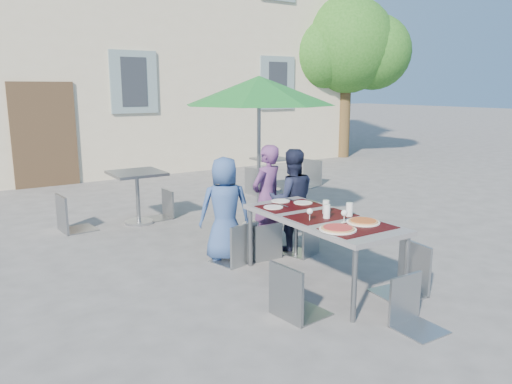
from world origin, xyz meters
TOP-DOWN VIEW (x-y plane):
  - ground at (0.00, 0.00)m, footprint 90.00×90.00m
  - tree at (6.55, 7.54)m, footprint 3.60×3.00m
  - dining_table at (-0.64, 0.13)m, footprint 0.80×1.85m
  - pizza_near_left at (-0.86, -0.37)m, footprint 0.36×0.36m
  - pizza_near_right at (-0.47, -0.31)m, footprint 0.33×0.33m
  - glassware at (-0.57, 0.03)m, footprint 0.52×0.44m
  - place_settings at (-0.63, 0.77)m, footprint 0.68×0.44m
  - child_0 at (-1.11, 1.37)m, footprint 0.72×0.59m
  - child_1 at (-0.46, 1.41)m, footprint 0.57×0.45m
  - child_2 at (-0.19, 1.25)m, footprint 0.73×0.58m
  - chair_0 at (-1.06, 1.14)m, footprint 0.52×0.52m
  - chair_1 at (-0.68, 1.13)m, footprint 0.40×0.40m
  - chair_2 at (-0.19, 0.94)m, footprint 0.47×0.48m
  - chair_3 at (-1.37, -0.36)m, footprint 0.48×0.48m
  - chair_4 at (-0.05, -0.55)m, footprint 0.49×0.48m
  - chair_5 at (-0.60, -1.09)m, footprint 0.39×0.39m
  - patio_umbrella at (-0.05, 2.22)m, footprint 2.17×2.17m
  - cafe_table_0 at (-1.42, 3.54)m, footprint 0.76×0.76m
  - bg_chair_l_0 at (-2.42, 3.67)m, footprint 0.51×0.50m
  - bg_chair_r_0 at (-0.97, 3.65)m, footprint 0.41×0.40m
  - cafe_table_1 at (1.74, 4.52)m, footprint 0.63×0.63m
  - bg_chair_l_1 at (1.30, 4.33)m, footprint 0.54×0.54m
  - bg_chair_r_1 at (2.77, 4.50)m, footprint 0.59×0.59m

SIDE VIEW (x-z plane):
  - ground at x=0.00m, z-range 0.00..0.00m
  - cafe_table_1 at x=1.74m, z-range 0.10..0.77m
  - chair_2 at x=-0.19m, z-range 0.07..0.90m
  - bg_chair_r_0 at x=-0.97m, z-range 0.07..0.92m
  - chair_5 at x=-0.60m, z-range 0.07..0.93m
  - chair_1 at x=-0.68m, z-range 0.07..0.94m
  - chair_0 at x=-1.06m, z-range 0.08..1.05m
  - chair_3 at x=-1.37m, z-range 0.09..1.06m
  - chair_4 at x=-0.05m, z-range 0.09..1.08m
  - cafe_table_0 at x=-1.42m, z-range 0.18..1.00m
  - bg_chair_l_1 at x=1.30m, z-range 0.09..1.12m
  - bg_chair_r_1 at x=2.77m, z-range 0.09..1.14m
  - bg_chair_l_0 at x=-2.42m, z-range 0.10..1.14m
  - child_0 at x=-1.11m, z-range 0.00..1.28m
  - child_2 at x=-0.19m, z-range 0.00..1.32m
  - child_1 at x=-0.46m, z-range 0.00..1.38m
  - dining_table at x=-0.64m, z-range 0.32..1.07m
  - place_settings at x=-0.63m, z-range 0.76..0.77m
  - pizza_near_right at x=-0.47m, z-range 0.75..0.78m
  - pizza_near_left at x=-0.86m, z-range 0.75..0.78m
  - glassware at x=-0.57m, z-range 0.75..0.90m
  - patio_umbrella at x=-0.05m, z-range 0.89..3.13m
  - tree at x=6.55m, z-range 0.90..5.60m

